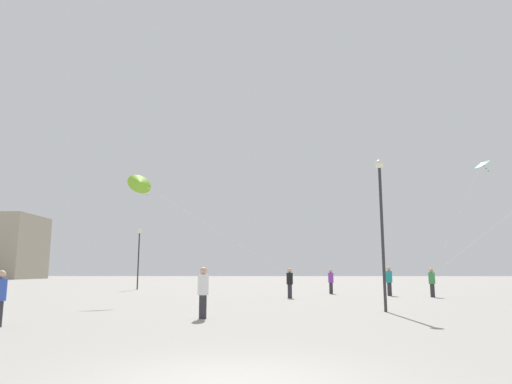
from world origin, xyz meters
name	(u,v)px	position (x,y,z in m)	size (l,w,h in m)	color
person_in_teal	(389,280)	(8.57, 24.30, 1.02)	(0.41, 0.41, 1.86)	#2D2D33
person_in_black	(290,282)	(1.96, 21.62, 0.96)	(0.38, 0.38, 1.75)	#2D2D33
person_in_purple	(331,280)	(5.16, 27.05, 0.94)	(0.38, 0.38, 1.72)	#2D2D33
person_in_blue	(0,296)	(-7.14, 6.71, 0.88)	(0.35, 0.35, 1.60)	#2D2D33
person_in_green	(432,281)	(10.76, 22.64, 0.97)	(0.39, 0.39, 1.77)	#2D2D33
person_in_white	(203,290)	(-1.61, 9.22, 0.94)	(0.37, 0.37, 1.71)	#2D2D33
kite_emerald_diamond	(482,164)	(15.71, 25.48, 8.99)	(5.61, 3.53, 8.10)	green
kite_lime_diamond	(141,183)	(-6.30, 18.13, 6.31)	(9.09, 4.24, 5.65)	#8CD12D
lamppost_east	(139,249)	(-10.66, 34.48, 3.49)	(0.36, 0.36, 5.24)	#2D2D30
lamppost_west	(381,211)	(5.22, 12.08, 3.99)	(0.36, 0.36, 6.12)	#2D2D30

